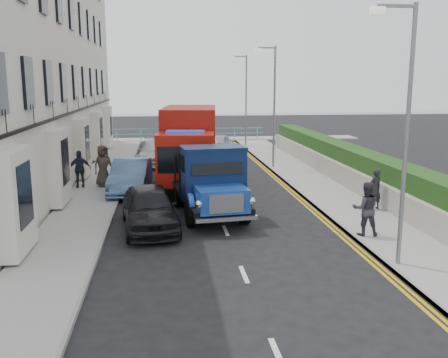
# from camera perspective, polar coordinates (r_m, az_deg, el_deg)

# --- Properties ---
(ground) EXTENTS (120.00, 120.00, 0.00)m
(ground) POSITION_cam_1_polar(r_m,az_deg,el_deg) (15.39, 1.11, -8.08)
(ground) COLOR black
(ground) RESTS_ON ground
(pavement_west) EXTENTS (2.40, 38.00, 0.12)m
(pavement_west) POSITION_cam_1_polar(r_m,az_deg,el_deg) (24.13, -14.26, -1.19)
(pavement_west) COLOR gray
(pavement_west) RESTS_ON ground
(pavement_east) EXTENTS (2.60, 38.00, 0.12)m
(pavement_east) POSITION_cam_1_polar(r_m,az_deg,el_deg) (25.01, 10.33, -0.59)
(pavement_east) COLOR gray
(pavement_east) RESTS_ON ground
(promenade) EXTENTS (30.00, 2.50, 0.12)m
(promenade) POSITION_cam_1_polar(r_m,az_deg,el_deg) (43.72, -4.16, 4.53)
(promenade) COLOR gray
(promenade) RESTS_ON ground
(sea_plane) EXTENTS (120.00, 120.00, 0.00)m
(sea_plane) POSITION_cam_1_polar(r_m,az_deg,el_deg) (74.59, -5.31, 7.19)
(sea_plane) COLOR slate
(sea_plane) RESTS_ON ground
(terrace_west) EXTENTS (6.31, 30.20, 14.25)m
(terrace_west) POSITION_cam_1_polar(r_m,az_deg,el_deg) (28.46, -22.75, 14.53)
(terrace_west) COLOR silver
(terrace_west) RESTS_ON ground
(garden_east) EXTENTS (1.45, 28.00, 1.75)m
(garden_east) POSITION_cam_1_polar(r_m,az_deg,el_deg) (25.49, 14.50, 1.37)
(garden_east) COLOR #B2AD9E
(garden_east) RESTS_ON ground
(seafront_railing) EXTENTS (13.00, 0.08, 1.11)m
(seafront_railing) POSITION_cam_1_polar(r_m,az_deg,el_deg) (42.87, -4.12, 5.10)
(seafront_railing) COLOR #59B2A5
(seafront_railing) RESTS_ON ground
(lamp_near) EXTENTS (1.23, 0.18, 7.00)m
(lamp_near) POSITION_cam_1_polar(r_m,az_deg,el_deg) (13.89, 19.80, 6.08)
(lamp_near) COLOR slate
(lamp_near) RESTS_ON ground
(lamp_mid) EXTENTS (1.23, 0.18, 7.00)m
(lamp_mid) POSITION_cam_1_polar(r_m,az_deg,el_deg) (29.08, 5.54, 8.98)
(lamp_mid) COLOR slate
(lamp_mid) RESTS_ON ground
(lamp_far) EXTENTS (1.23, 0.18, 7.00)m
(lamp_far) POSITION_cam_1_polar(r_m,az_deg,el_deg) (38.90, 2.37, 9.55)
(lamp_far) COLOR slate
(lamp_far) RESTS_ON ground
(bedford_lorry) EXTENTS (2.86, 5.89, 2.69)m
(bedford_lorry) POSITION_cam_1_polar(r_m,az_deg,el_deg) (18.51, -1.37, -0.79)
(bedford_lorry) COLOR black
(bedford_lorry) RESTS_ON ground
(red_lorry) EXTENTS (3.19, 7.47, 3.80)m
(red_lorry) POSITION_cam_1_polar(r_m,az_deg,el_deg) (24.17, -3.98, 3.88)
(red_lorry) COLOR black
(red_lorry) RESTS_ON ground
(parked_car_front) EXTENTS (2.28, 4.63, 1.52)m
(parked_car_front) POSITION_cam_1_polar(r_m,az_deg,el_deg) (17.46, -8.54, -3.27)
(parked_car_front) COLOR black
(parked_car_front) RESTS_ON ground
(parked_car_mid) EXTENTS (1.88, 4.70, 1.52)m
(parked_car_mid) POSITION_cam_1_polar(r_m,az_deg,el_deg) (23.33, -10.60, 0.31)
(parked_car_mid) COLOR #527BB1
(parked_car_mid) RESTS_ON ground
(parked_car_rear) EXTENTS (2.28, 5.06, 1.44)m
(parked_car_rear) POSITION_cam_1_polar(r_m,az_deg,el_deg) (31.23, -7.84, 3.03)
(parked_car_rear) COLOR silver
(parked_car_rear) RESTS_ON ground
(seafront_car_left) EXTENTS (4.10, 5.58, 1.41)m
(seafront_car_left) POSITION_cam_1_polar(r_m,az_deg,el_deg) (38.27, -5.22, 4.54)
(seafront_car_left) COLOR black
(seafront_car_left) RESTS_ON ground
(seafront_car_right) EXTENTS (2.83, 4.48, 1.42)m
(seafront_car_right) POSITION_cam_1_polar(r_m,az_deg,el_deg) (34.85, -0.78, 3.95)
(seafront_car_right) COLOR #AFAEB3
(seafront_car_right) RESTS_ON ground
(pedestrian_east_near) EXTENTS (0.68, 0.57, 1.61)m
(pedestrian_east_near) POSITION_cam_1_polar(r_m,az_deg,el_deg) (20.32, 16.88, -1.11)
(pedestrian_east_near) COLOR black
(pedestrian_east_near) RESTS_ON pavement_east
(pedestrian_east_far) EXTENTS (0.96, 0.80, 1.77)m
(pedestrian_east_far) POSITION_cam_1_polar(r_m,az_deg,el_deg) (16.80, 15.88, -3.28)
(pedestrian_east_far) COLOR #33303A
(pedestrian_east_far) RESTS_ON pavement_east
(pedestrian_west_near) EXTENTS (1.10, 0.64, 1.76)m
(pedestrian_west_near) POSITION_cam_1_polar(r_m,az_deg,el_deg) (24.38, -16.13, 1.09)
(pedestrian_west_near) COLOR #1A222F
(pedestrian_west_near) RESTS_ON pavement_west
(pedestrian_west_far) EXTENTS (1.15, 1.05, 1.98)m
(pedestrian_west_far) POSITION_cam_1_polar(r_m,az_deg,el_deg) (24.40, -13.64, 1.49)
(pedestrian_west_far) COLOR #373128
(pedestrian_west_far) RESTS_ON pavement_west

